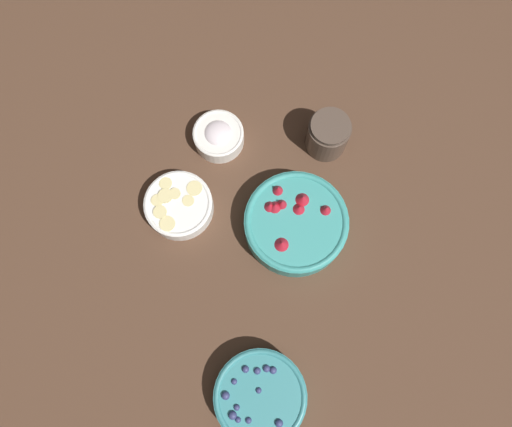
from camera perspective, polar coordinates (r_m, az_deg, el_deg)
name	(u,v)px	position (r m, az deg, el deg)	size (l,w,h in m)	color
ground_plane	(263,257)	(1.05, 0.76, -4.96)	(4.00, 4.00, 0.00)	#4C3323
bowl_strawberries	(296,223)	(1.03, 4.54, -1.09)	(0.21, 0.21, 0.08)	teal
bowl_blueberries	(260,396)	(1.01, 0.47, -20.15)	(0.18, 0.18, 0.06)	teal
bowl_bananas	(179,205)	(1.06, -8.83, 0.95)	(0.14, 0.14, 0.04)	white
bowl_cream	(219,136)	(1.10, -4.30, 8.86)	(0.11, 0.11, 0.05)	white
jar_chocolate	(328,135)	(1.09, 8.18, 8.83)	(0.09, 0.09, 0.09)	#4C3D33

